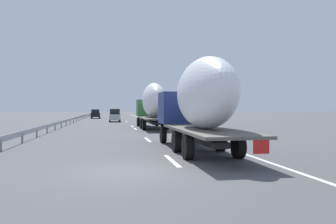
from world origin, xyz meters
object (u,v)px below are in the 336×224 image
(car_black_suv, at_px, (96,114))
(truck_lead, at_px, (152,104))
(truck_trailing, at_px, (199,100))
(road_sign, at_px, (158,107))
(car_silver_hatch, at_px, (115,115))

(car_black_suv, bearing_deg, truck_lead, -168.21)
(car_black_suv, bearing_deg, truck_trailing, -172.26)
(truck_trailing, bearing_deg, road_sign, -4.81)
(car_black_suv, bearing_deg, road_sign, -148.76)
(truck_lead, distance_m, car_silver_hatch, 18.64)
(truck_lead, height_order, truck_trailing, truck_lead)
(car_silver_hatch, bearing_deg, truck_lead, -168.56)
(truck_trailing, height_order, car_black_suv, truck_trailing)
(road_sign, bearing_deg, car_silver_hatch, 88.14)
(truck_lead, bearing_deg, car_silver_hatch, 11.44)
(car_silver_hatch, xyz_separation_m, road_sign, (-0.22, -6.78, 1.35))
(truck_lead, bearing_deg, road_sign, -9.78)
(car_silver_hatch, height_order, road_sign, road_sign)
(truck_lead, distance_m, truck_trailing, 18.85)
(truck_trailing, height_order, car_silver_hatch, truck_trailing)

